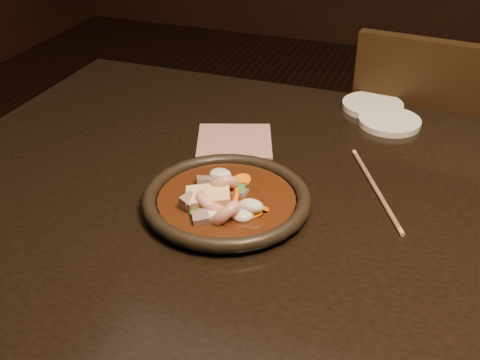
% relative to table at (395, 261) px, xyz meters
% --- Properties ---
extents(table, '(1.60, 0.90, 0.75)m').
position_rel_table_xyz_m(table, '(0.00, 0.00, 0.00)').
color(table, black).
rests_on(table, floor).
extents(chair, '(0.46, 0.46, 0.89)m').
position_rel_table_xyz_m(chair, '(0.05, 0.56, -0.19)').
color(chair, black).
rests_on(chair, floor).
extents(plate, '(0.26, 0.26, 0.03)m').
position_rel_table_xyz_m(plate, '(-0.26, -0.06, 0.09)').
color(plate, black).
rests_on(plate, table).
extents(stirfry, '(0.13, 0.16, 0.06)m').
position_rel_table_xyz_m(stirfry, '(-0.26, -0.07, 0.10)').
color(stirfry, '#341709').
rests_on(stirfry, plate).
extents(saucer_left, '(0.12, 0.12, 0.01)m').
position_rel_table_xyz_m(saucer_left, '(-0.07, 0.32, 0.08)').
color(saucer_left, silver).
rests_on(saucer_left, table).
extents(saucer_right, '(0.12, 0.12, 0.01)m').
position_rel_table_xyz_m(saucer_right, '(-0.11, 0.39, 0.08)').
color(saucer_right, silver).
rests_on(saucer_right, table).
extents(chopsticks, '(0.12, 0.23, 0.01)m').
position_rel_table_xyz_m(chopsticks, '(-0.05, 0.07, 0.08)').
color(chopsticks, tan).
rests_on(chopsticks, table).
extents(napkin, '(0.17, 0.17, 0.00)m').
position_rel_table_xyz_m(napkin, '(-0.32, 0.15, 0.08)').
color(napkin, '#A96B68').
rests_on(napkin, table).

